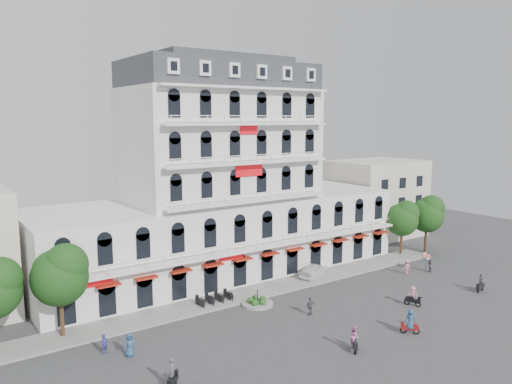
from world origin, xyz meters
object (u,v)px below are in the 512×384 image
object	(u,v)px
parked_car	(314,270)
rider_west	(172,374)
rider_northeast	(481,283)
balloon_vendor	(428,262)
rider_center	(413,296)
rider_southwest	(355,338)
rider_east	(410,322)

from	to	relation	value
parked_car	rider_west	distance (m)	27.75
rider_northeast	balloon_vendor	distance (m)	7.64
rider_center	balloon_vendor	distance (m)	12.19
parked_car	rider_southwest	world-z (taller)	rider_southwest
rider_southwest	rider_center	size ratio (longest dim) A/B	1.05
rider_center	rider_northeast	bearing A→B (deg)	55.32
rider_west	rider_southwest	bearing A→B (deg)	-56.14
rider_southwest	balloon_vendor	distance (m)	24.52
rider_east	rider_center	bearing A→B (deg)	-100.46
rider_west	balloon_vendor	world-z (taller)	balloon_vendor
rider_southwest	rider_northeast	bearing A→B (deg)	-47.90
parked_car	balloon_vendor	bearing A→B (deg)	-140.14
rider_west	rider_southwest	distance (m)	14.89
rider_northeast	balloon_vendor	world-z (taller)	balloon_vendor
parked_car	rider_east	world-z (taller)	rider_east
rider_northeast	rider_center	xyz separation A→B (m)	(-9.43, 1.58, 0.08)
parked_car	rider_east	bearing A→B (deg)	145.39
parked_car	balloon_vendor	distance (m)	14.25
parked_car	balloon_vendor	size ratio (longest dim) A/B	1.98
parked_car	rider_southwest	xyz separation A→B (m)	(-9.99, -16.20, 0.26)
rider_center	rider_east	bearing A→B (deg)	-79.03
balloon_vendor	rider_southwest	bearing A→B (deg)	-157.08
rider_west	rider_east	world-z (taller)	rider_west
parked_car	rider_west	bearing A→B (deg)	95.57
rider_southwest	rider_northeast	xyz separation A→B (m)	(21.39, 2.01, -0.11)
rider_southwest	rider_center	world-z (taller)	rider_southwest
rider_west	rider_east	distance (m)	21.22
rider_west	rider_northeast	world-z (taller)	rider_west
rider_northeast	rider_east	bearing A→B (deg)	-0.11
parked_car	rider_east	distance (m)	17.08
balloon_vendor	rider_west	bearing A→B (deg)	-170.33
rider_center	rider_west	bearing A→B (deg)	-114.33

